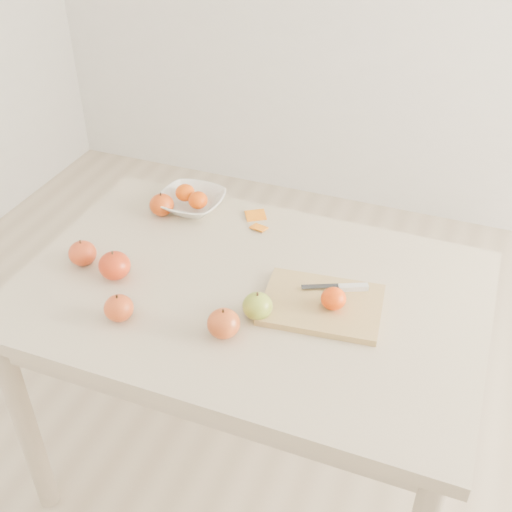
% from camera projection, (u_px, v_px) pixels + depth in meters
% --- Properties ---
extents(ground, '(3.50, 3.50, 0.00)m').
position_uv_depth(ground, '(251.00, 465.00, 2.10)').
color(ground, '#C6B293').
rests_on(ground, ground).
extents(table, '(1.20, 0.80, 0.75)m').
position_uv_depth(table, '(249.00, 317.00, 1.72)').
color(table, beige).
rests_on(table, ground).
extents(cutting_board, '(0.32, 0.25, 0.02)m').
position_uv_depth(cutting_board, '(322.00, 305.00, 1.59)').
color(cutting_board, tan).
rests_on(cutting_board, table).
extents(board_tangerine, '(0.06, 0.06, 0.05)m').
position_uv_depth(board_tangerine, '(333.00, 299.00, 1.55)').
color(board_tangerine, '#DD4207').
rests_on(board_tangerine, cutting_board).
extents(fruit_bowl, '(0.20, 0.20, 0.05)m').
position_uv_depth(fruit_bowl, '(192.00, 202.00, 1.96)').
color(fruit_bowl, white).
rests_on(fruit_bowl, table).
extents(bowl_tangerine_near, '(0.06, 0.06, 0.05)m').
position_uv_depth(bowl_tangerine_near, '(185.00, 193.00, 1.96)').
color(bowl_tangerine_near, '#D65807').
rests_on(bowl_tangerine_near, fruit_bowl).
extents(bowl_tangerine_far, '(0.06, 0.06, 0.05)m').
position_uv_depth(bowl_tangerine_far, '(198.00, 200.00, 1.92)').
color(bowl_tangerine_far, '#D14707').
rests_on(bowl_tangerine_far, fruit_bowl).
extents(orange_peel_a, '(0.07, 0.07, 0.01)m').
position_uv_depth(orange_peel_a, '(256.00, 216.00, 1.93)').
color(orange_peel_a, orange).
rests_on(orange_peel_a, table).
extents(orange_peel_b, '(0.05, 0.04, 0.01)m').
position_uv_depth(orange_peel_b, '(259.00, 228.00, 1.88)').
color(orange_peel_b, orange).
rests_on(orange_peel_b, table).
extents(paring_knife, '(0.16, 0.08, 0.01)m').
position_uv_depth(paring_knife, '(348.00, 287.00, 1.62)').
color(paring_knife, silver).
rests_on(paring_knife, cutting_board).
extents(apple_green, '(0.07, 0.07, 0.07)m').
position_uv_depth(apple_green, '(257.00, 306.00, 1.55)').
color(apple_green, olive).
rests_on(apple_green, table).
extents(apple_red_a, '(0.07, 0.07, 0.07)m').
position_uv_depth(apple_red_a, '(162.00, 205.00, 1.93)').
color(apple_red_a, '#980F09').
rests_on(apple_red_a, table).
extents(apple_red_d, '(0.08, 0.08, 0.07)m').
position_uv_depth(apple_red_d, '(83.00, 253.00, 1.73)').
color(apple_red_d, '#A41A1A').
rests_on(apple_red_d, table).
extents(apple_red_c, '(0.07, 0.07, 0.07)m').
position_uv_depth(apple_red_c, '(119.00, 308.00, 1.55)').
color(apple_red_c, '#9D1204').
rests_on(apple_red_c, table).
extents(apple_red_e, '(0.08, 0.08, 0.07)m').
position_uv_depth(apple_red_e, '(224.00, 323.00, 1.50)').
color(apple_red_e, maroon).
rests_on(apple_red_e, table).
extents(apple_red_b, '(0.08, 0.08, 0.08)m').
position_uv_depth(apple_red_b, '(114.00, 266.00, 1.67)').
color(apple_red_b, '#A71403').
rests_on(apple_red_b, table).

